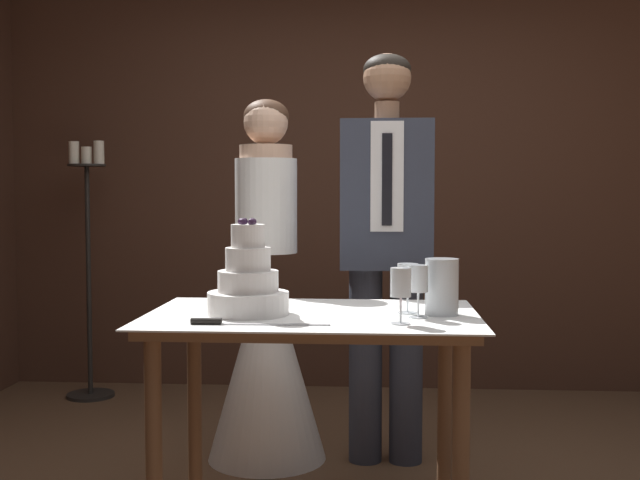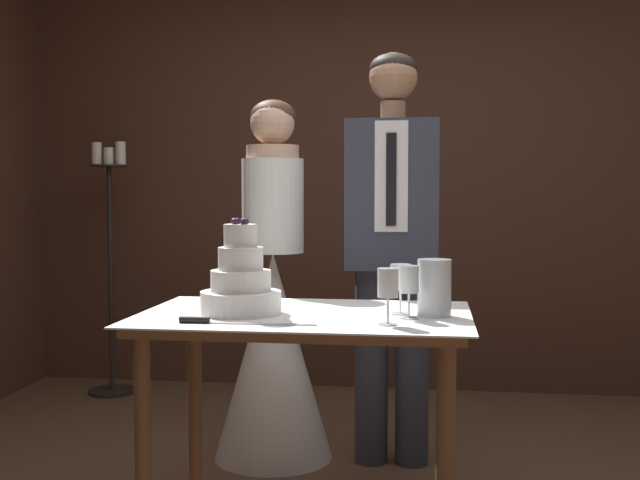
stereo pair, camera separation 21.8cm
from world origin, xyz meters
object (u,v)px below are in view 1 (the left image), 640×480
Objects in this scene: cake_table at (312,344)px; wine_glass_far at (418,282)px; cake_knife at (233,322)px; bride at (267,329)px; candle_stand at (89,269)px; groom at (386,235)px; hurricane_candle at (442,288)px; wine_glass_middle at (408,279)px; tiered_cake at (248,284)px; wine_glass_near at (401,285)px.

cake_table is 0.44m from wine_glass_far.
cake_knife is 1.07m from bride.
wine_glass_far is at bearing -45.78° from candle_stand.
groom is (0.27, 0.79, 0.35)m from cake_table.
groom is at bearing 103.02° from hurricane_candle.
hurricane_candle reaches higher than wine_glass_middle.
tiered_cake is at bearing 85.06° from cake_knife.
hurricane_candle is at bearing 41.11° from wine_glass_far.
wine_glass_far is at bearing 64.40° from wine_glass_near.
wine_glass_far is (0.60, 0.18, 0.12)m from cake_knife.
wine_glass_near is at bearing -60.08° from bride.
tiered_cake is 0.21× the size of bride.
cake_table is 0.31m from tiered_cake.
candle_stand reaches higher than hurricane_candle.
candle_stand is (-1.25, 1.85, -0.13)m from tiered_cake.
wine_glass_far is 0.11× the size of bride.
cake_table is at bearing 168.36° from wine_glass_far.
cake_table is 0.44m from wine_glass_near.
bride reaches higher than wine_glass_far.
candle_stand is (-1.78, 2.03, -0.15)m from wine_glass_near.
groom is (-0.03, 1.00, 0.11)m from wine_glass_near.
wine_glass_middle is at bearing 167.68° from hurricane_candle.
cake_knife is at bearing -159.54° from hurricane_candle.
bride is 0.89× the size of groom.
cake_knife is 2.46× the size of wine_glass_near.
wine_glass_near is 0.12× the size of candle_stand.
tiered_cake is 0.55m from wine_glass_near.
wine_glass_far is at bearing -72.24° from wine_glass_middle.
tiered_cake is 1.91× the size of wine_glass_middle.
hurricane_candle is (0.45, -0.00, 0.20)m from cake_table.
bride reaches higher than cake_knife.
cake_table is at bearing -71.07° from bride.
cake_knife is (-0.01, -0.22, -0.10)m from tiered_cake.
bride reaches higher than wine_glass_middle.
groom is (0.54, -0.00, 0.43)m from bride.
wine_glass_middle is (0.57, 0.28, 0.11)m from cake_knife.
cake_knife is 0.65m from wine_glass_middle.
cake_knife is at bearing -132.40° from cake_table.
cake_table is 5.92× the size of hurricane_candle.
candle_stand reaches higher than cake_knife.
candle_stand is (-1.84, 1.89, -0.15)m from wine_glass_far.
wine_glass_far reaches higher than cake_knife.
tiered_cake is at bearing -55.98° from candle_stand.
wine_glass_near is at bearing -18.14° from tiered_cake.
groom reaches higher than wine_glass_middle.
cake_table is 0.64× the size of groom.
cake_table is at bearing 179.83° from hurricane_candle.
cake_knife is at bearing -163.17° from wine_glass_far.
hurricane_candle reaches higher than cake_knife.
wine_glass_near is 1.04× the size of wine_glass_middle.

